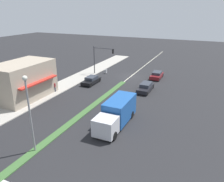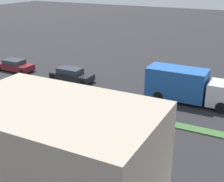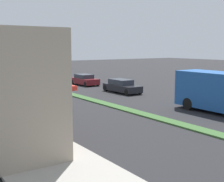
% 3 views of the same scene
% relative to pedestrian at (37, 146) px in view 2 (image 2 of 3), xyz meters
% --- Properties ---
extents(ground_plane, '(160.00, 160.00, 0.00)m').
position_rel_pedestrian_xyz_m(ground_plane, '(-8.22, 4.60, -0.96)').
color(ground_plane, '#232326').
extents(building_corner_store, '(6.17, 8.99, 5.28)m').
position_rel_pedestrian_xyz_m(building_corner_store, '(2.69, 3.69, 1.80)').
color(building_corner_store, tan).
rests_on(building_corner_store, sidewalk_right).
extents(pedestrian, '(0.34, 0.34, 1.60)m').
position_rel_pedestrian_xyz_m(pedestrian, '(0.00, 0.00, 0.00)').
color(pedestrian, '#282D42').
rests_on(pedestrian, sidewalk_right).
extents(delivery_truck, '(2.44, 7.50, 2.87)m').
position_rel_pedestrian_xyz_m(delivery_truck, '(-13.22, 5.49, 0.51)').
color(delivery_truck, silver).
rests_on(delivery_truck, ground).
extents(sedan_dark, '(1.79, 4.59, 1.35)m').
position_rel_pedestrian_xyz_m(sedan_dark, '(-13.22, -6.58, -0.32)').
color(sedan_dark, black).
rests_on(sedan_dark, ground).
extents(suv_black, '(1.87, 4.20, 1.32)m').
position_rel_pedestrian_xyz_m(suv_black, '(-3.22, -6.21, -0.32)').
color(suv_black, black).
rests_on(suv_black, ground).
extents(sedan_maroon, '(1.87, 4.15, 1.30)m').
position_rel_pedestrian_xyz_m(sedan_maroon, '(-13.22, -14.31, -0.33)').
color(sedan_maroon, maroon).
rests_on(sedan_maroon, ground).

